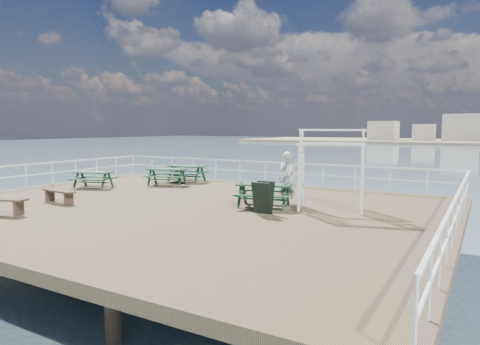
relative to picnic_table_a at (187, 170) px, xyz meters
name	(u,v)px	position (x,y,z in m)	size (l,w,h in m)	color
ground	(179,209)	(3.87, -5.55, -0.74)	(18.00, 14.00, 0.30)	brown
railing	(216,174)	(3.80, -2.99, 0.29)	(17.77, 13.76, 1.10)	white
picnic_table_a	(187,170)	(0.00, 0.00, 0.00)	(2.03, 1.70, 0.91)	#153A23
picnic_table_b	(167,173)	(0.02, -1.57, -0.02)	(2.22, 2.01, 0.89)	#153A23
picnic_table_c	(264,190)	(6.66, -4.33, 0.00)	(2.20, 1.95, 0.91)	#153A23
picnic_table_d	(93,176)	(-2.32, -3.99, -0.05)	(2.02, 1.79, 0.83)	#153A23
flat_bench_near	(59,193)	(-0.21, -7.40, -0.24)	(1.65, 0.53, 0.47)	brown
flat_bench_far	(0,202)	(0.04, -9.74, -0.20)	(1.84, 0.93, 0.52)	brown
trellis_arbor	(331,174)	(8.87, -3.78, 0.61)	(2.40, 1.70, 2.70)	white
sandwich_board	(263,198)	(7.17, -5.39, -0.08)	(0.65, 0.49, 1.04)	black
person	(288,178)	(7.16, -3.43, 0.36)	(0.69, 0.45, 1.89)	silver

